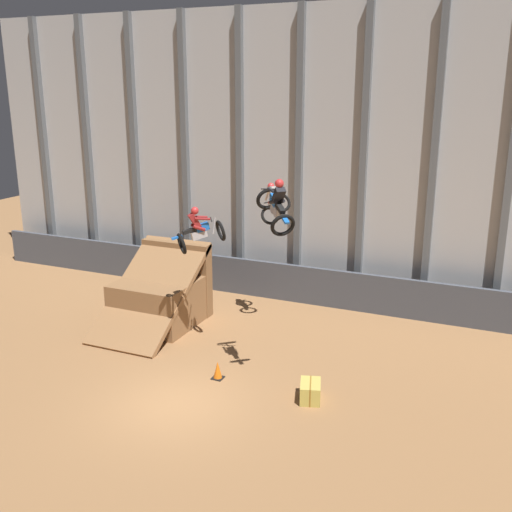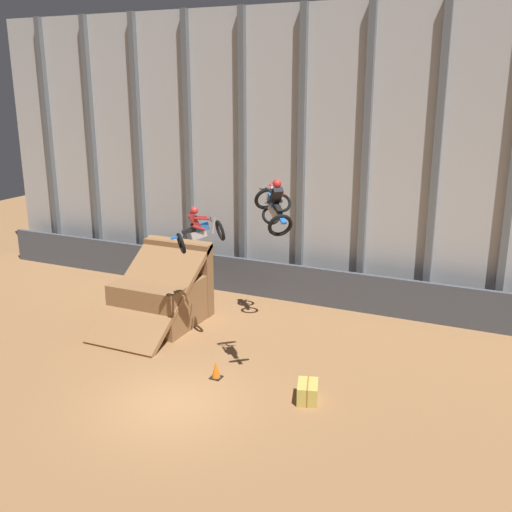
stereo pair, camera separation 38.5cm
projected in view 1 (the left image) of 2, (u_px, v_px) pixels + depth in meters
ground_plane at (175, 404)px, 17.69m from camera, size 60.00×60.00×0.00m
arena_back_wall at (300, 157)px, 25.42m from camera, size 32.00×0.40×12.26m
lower_barrier at (290, 283)px, 25.95m from camera, size 31.36×0.20×1.64m
dirt_ramp at (162, 295)px, 23.62m from camera, size 2.99×4.63×3.16m
rider_bike_left_air at (199, 231)px, 19.93m from camera, size 1.68×1.67×1.61m
rider_bike_center_air at (274, 203)px, 22.36m from camera, size 1.66×1.73×1.68m
rider_bike_right_air at (276, 205)px, 17.29m from camera, size 1.66×1.74×1.67m
traffic_cone_near_ramp at (218, 370)px, 19.19m from camera, size 0.36×0.36×0.58m
hay_bale_trackside at (310, 391)px, 17.88m from camera, size 0.84×1.04×0.57m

